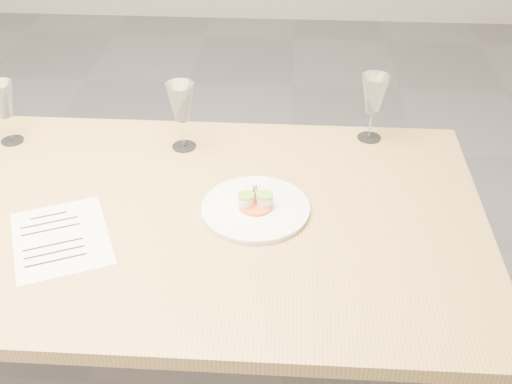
# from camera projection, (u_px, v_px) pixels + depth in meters

# --- Properties ---
(ground) EXTENTS (7.00, 7.00, 0.00)m
(ground) POSITION_uv_depth(u_px,v_px,m) (88.00, 382.00, 2.20)
(ground) COLOR slate
(ground) RESTS_ON ground
(dining_table) EXTENTS (2.40, 1.00, 0.75)m
(dining_table) POSITION_uv_depth(u_px,v_px,m) (51.00, 226.00, 1.80)
(dining_table) COLOR tan
(dining_table) RESTS_ON ground
(dinner_plate) EXTENTS (0.30, 0.30, 0.08)m
(dinner_plate) POSITION_uv_depth(u_px,v_px,m) (256.00, 208.00, 1.74)
(dinner_plate) COLOR white
(dinner_plate) RESTS_ON dining_table
(recipe_sheet) EXTENTS (0.34, 0.37, 0.00)m
(recipe_sheet) POSITION_uv_depth(u_px,v_px,m) (61.00, 238.00, 1.65)
(recipe_sheet) COLOR white
(recipe_sheet) RESTS_ON dining_table
(wine_glass_1) EXTENTS (0.08, 0.08, 0.20)m
(wine_glass_1) POSITION_uv_depth(u_px,v_px,m) (3.00, 101.00, 1.97)
(wine_glass_1) COLOR white
(wine_glass_1) RESTS_ON dining_table
(wine_glass_2) EXTENTS (0.09, 0.09, 0.22)m
(wine_glass_2) POSITION_uv_depth(u_px,v_px,m) (181.00, 104.00, 1.93)
(wine_glass_2) COLOR white
(wine_glass_2) RESTS_ON dining_table
(wine_glass_3) EXTENTS (0.09, 0.09, 0.22)m
(wine_glass_3) POSITION_uv_depth(u_px,v_px,m) (374.00, 96.00, 1.98)
(wine_glass_3) COLOR white
(wine_glass_3) RESTS_ON dining_table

